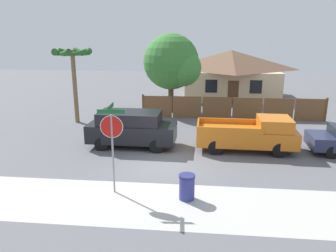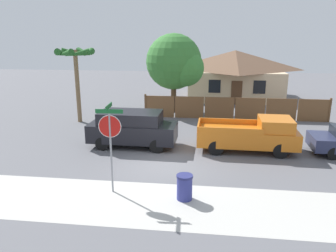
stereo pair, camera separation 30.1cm
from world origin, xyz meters
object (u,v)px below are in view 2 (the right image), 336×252
(orange_pickup, at_px, (251,135))
(palm_tree, at_px, (76,59))
(trash_bin, at_px, (185,187))
(oak_tree, at_px, (176,63))
(red_suv, at_px, (132,128))
(house, at_px, (234,73))
(stop_sign, at_px, (110,133))

(orange_pickup, bearing_deg, palm_tree, 158.24)
(trash_bin, bearing_deg, oak_tree, 96.99)
(oak_tree, distance_m, red_suv, 8.71)
(oak_tree, distance_m, palm_tree, 7.18)
(house, xyz_separation_m, trash_bin, (-3.09, -20.59, -1.79))
(palm_tree, bearing_deg, trash_bin, -51.96)
(oak_tree, xyz_separation_m, orange_pickup, (4.60, -8.15, -2.85))
(stop_sign, bearing_deg, palm_tree, 114.42)
(house, height_order, palm_tree, palm_tree)
(house, relative_size, red_suv, 1.95)
(trash_bin, bearing_deg, house, 81.48)
(red_suv, height_order, trash_bin, red_suv)
(house, xyz_separation_m, stop_sign, (-5.79, -20.32, 0.03))
(orange_pickup, bearing_deg, red_suv, -178.91)
(oak_tree, bearing_deg, house, 55.57)
(oak_tree, relative_size, orange_pickup, 1.18)
(stop_sign, bearing_deg, house, 70.71)
(red_suv, bearing_deg, house, 68.71)
(red_suv, relative_size, orange_pickup, 0.92)
(palm_tree, relative_size, stop_sign, 1.46)
(house, xyz_separation_m, palm_tree, (-10.95, -10.54, 1.91))
(palm_tree, xyz_separation_m, orange_pickup, (10.79, -4.56, -3.32))
(oak_tree, relative_size, trash_bin, 6.30)
(oak_tree, height_order, palm_tree, oak_tree)
(palm_tree, bearing_deg, house, 43.89)
(palm_tree, relative_size, trash_bin, 5.27)
(palm_tree, distance_m, orange_pickup, 12.18)
(house, bearing_deg, red_suv, -112.43)
(palm_tree, distance_m, trash_bin, 13.29)
(house, height_order, trash_bin, house)
(house, xyz_separation_m, red_suv, (-6.23, -15.09, -1.26))
(oak_tree, relative_size, palm_tree, 1.20)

